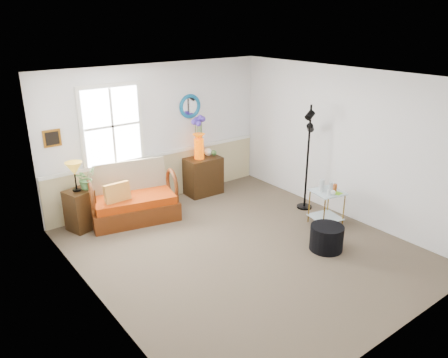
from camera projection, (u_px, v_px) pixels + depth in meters
floor at (243, 249)px, 6.72m from camera, size 4.50×5.00×0.01m
ceiling at (246, 78)px, 5.81m from camera, size 4.50×5.00×0.01m
walls at (244, 170)px, 6.27m from camera, size 4.51×5.01×2.60m
wainscot at (161, 178)px, 8.41m from camera, size 4.46×0.02×0.90m
chair_rail at (160, 154)px, 8.24m from camera, size 4.46×0.04×0.06m
window at (112, 126)px, 7.49m from camera, size 1.14×0.06×1.44m
picture at (52, 138)px, 6.94m from camera, size 0.28×0.03×0.28m
mirror at (190, 106)px, 8.35m from camera, size 0.47×0.07×0.47m
loveseat at (133, 193)px, 7.57m from camera, size 1.63×1.15×0.97m
throw_pillow at (118, 196)px, 7.33m from camera, size 0.44×0.12×0.44m
lamp_stand at (80, 210)px, 7.25m from camera, size 0.48×0.48×0.69m
table_lamp at (75, 177)px, 7.03m from camera, size 0.38×0.38×0.50m
potted_plant at (86, 181)px, 7.18m from camera, size 0.46×0.47×0.28m
cabinet at (203, 176)px, 8.72m from camera, size 0.72×0.48×0.75m
flower_vase at (199, 138)px, 8.41m from camera, size 0.27×0.27×0.83m
side_table at (326, 208)px, 7.42m from camera, size 0.57×0.57×0.61m
tabletop_items at (330, 186)px, 7.26m from camera, size 0.38×0.38×0.22m
floor_lamp at (308, 158)px, 7.85m from camera, size 0.30×0.30×1.94m
ottoman at (327, 238)px, 6.66m from camera, size 0.55×0.55×0.39m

